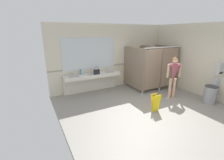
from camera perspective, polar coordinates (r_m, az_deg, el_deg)
The scene contains 15 objects.
ground_plane at distance 5.67m, azimuth 14.48°, elevation -10.83°, with size 5.89×6.20×0.10m, color gray.
wall_back at distance 7.45m, azimuth 0.41°, elevation 8.47°, with size 5.89×0.12×2.88m, color beige.
wall_side_right at distance 7.28m, azimuth 31.52°, elevation 5.78°, with size 0.12×6.20×2.88m, color beige.
wall_back_tile_band at distance 7.47m, azimuth 0.64°, elevation 5.43°, with size 5.89×0.01×0.06m, color #9E937F.
vanity_counter at distance 6.92m, azimuth -7.22°, elevation 0.56°, with size 2.44×0.52×0.94m.
mirror_panel at distance 6.88m, azimuth -8.11°, elevation 9.35°, with size 2.34×0.02×1.34m, color silver.
bathroom_stalls at distance 7.56m, azimuth 14.54°, elevation 4.81°, with size 1.96×1.54×1.95m.
paper_towel_dispenser_upper at distance 6.93m, azimuth 34.52°, elevation 3.52°, with size 0.33×0.13×0.43m.
paper_towel_dispenser_lower at distance 7.08m, azimuth 33.54°, elevation -1.01°, with size 0.31×0.13×0.43m.
trash_bin at distance 6.87m, azimuth 31.81°, elevation -4.46°, with size 0.42×0.42×0.66m.
person_standing at distance 6.56m, azimuth 21.35°, elevation 2.40°, with size 0.55×0.51×1.62m.
handbag at distance 6.69m, azimuth -5.57°, elevation 3.01°, with size 0.24×0.11×0.33m.
soap_dispenser at distance 6.76m, azimuth -11.28°, elevation 2.80°, with size 0.07×0.07×0.22m.
wet_floor_sign at distance 5.44m, azimuth 15.38°, elevation -7.90°, with size 0.28×0.19×0.60m.
floor_drain_cover at distance 6.74m, azimuth 19.21°, elevation -6.17°, with size 0.14×0.14×0.01m, color #B7BABF.
Camera 1 is at (-3.50, -3.63, 2.54)m, focal length 25.37 mm.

